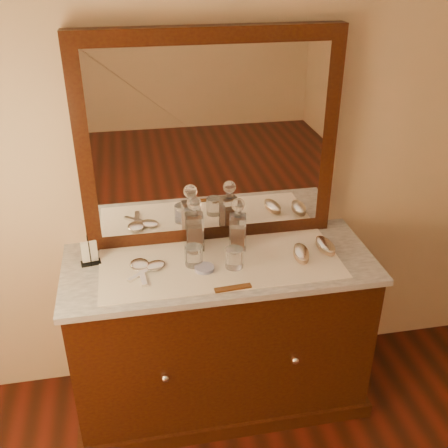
# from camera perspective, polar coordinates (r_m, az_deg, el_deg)

# --- Properties ---
(dresser_cabinet) EXTENTS (1.40, 0.55, 0.82)m
(dresser_cabinet) POSITION_cam_1_polar(r_m,az_deg,el_deg) (2.70, -0.41, -11.96)
(dresser_cabinet) COLOR black
(dresser_cabinet) RESTS_ON floor
(dresser_plinth) EXTENTS (1.46, 0.59, 0.08)m
(dresser_plinth) POSITION_cam_1_polar(r_m,az_deg,el_deg) (2.95, -0.38, -17.44)
(dresser_plinth) COLOR black
(dresser_plinth) RESTS_ON floor
(knob_left) EXTENTS (0.04, 0.04, 0.04)m
(knob_left) POSITION_cam_1_polar(r_m,az_deg,el_deg) (2.44, -6.37, -16.29)
(knob_left) COLOR silver
(knob_left) RESTS_ON dresser_cabinet
(knob_right) EXTENTS (0.04, 0.04, 0.04)m
(knob_right) POSITION_cam_1_polar(r_m,az_deg,el_deg) (2.53, 7.73, -14.44)
(knob_right) COLOR silver
(knob_right) RESTS_ON dresser_cabinet
(marble_top) EXTENTS (1.44, 0.59, 0.03)m
(marble_top) POSITION_cam_1_polar(r_m,az_deg,el_deg) (2.45, -0.44, -4.36)
(marble_top) COLOR silver
(marble_top) RESTS_ON dresser_cabinet
(mirror_frame) EXTENTS (1.20, 0.08, 1.00)m
(mirror_frame) POSITION_cam_1_polar(r_m,az_deg,el_deg) (2.44, -1.54, 9.00)
(mirror_frame) COLOR black
(mirror_frame) RESTS_ON marble_top
(mirror_glass) EXTENTS (1.06, 0.01, 0.86)m
(mirror_glass) POSITION_cam_1_polar(r_m,az_deg,el_deg) (2.40, -1.41, 8.74)
(mirror_glass) COLOR white
(mirror_glass) RESTS_ON marble_top
(lace_runner) EXTENTS (1.10, 0.45, 0.00)m
(lace_runner) POSITION_cam_1_polar(r_m,az_deg,el_deg) (2.42, -0.36, -4.28)
(lace_runner) COLOR white
(lace_runner) RESTS_ON marble_top
(pin_dish) EXTENTS (0.11, 0.11, 0.02)m
(pin_dish) POSITION_cam_1_polar(r_m,az_deg,el_deg) (2.37, -2.15, -4.82)
(pin_dish) COLOR white
(pin_dish) RESTS_ON lace_runner
(comb) EXTENTS (0.16, 0.04, 0.01)m
(comb) POSITION_cam_1_polar(r_m,az_deg,el_deg) (2.25, 0.98, -6.95)
(comb) COLOR brown
(comb) RESTS_ON lace_runner
(napkin_rack) EXTENTS (0.10, 0.07, 0.13)m
(napkin_rack) POSITION_cam_1_polar(r_m,az_deg,el_deg) (2.47, -14.37, -3.09)
(napkin_rack) COLOR black
(napkin_rack) RESTS_ON marble_top
(decanter_left) EXTENTS (0.09, 0.09, 0.27)m
(decanter_left) POSITION_cam_1_polar(r_m,az_deg,el_deg) (2.49, -3.19, -0.49)
(decanter_left) COLOR #8C3C14
(decanter_left) RESTS_ON lace_runner
(decanter_right) EXTENTS (0.09, 0.09, 0.26)m
(decanter_right) POSITION_cam_1_polar(r_m,az_deg,el_deg) (2.49, 1.49, -0.54)
(decanter_right) COLOR #8C3C14
(decanter_right) RESTS_ON lace_runner
(brush_near) EXTENTS (0.09, 0.17, 0.04)m
(brush_near) POSITION_cam_1_polar(r_m,az_deg,el_deg) (2.47, 8.37, -3.19)
(brush_near) COLOR #917259
(brush_near) RESTS_ON lace_runner
(brush_far) EXTENTS (0.08, 0.17, 0.04)m
(brush_far) POSITION_cam_1_polar(r_m,az_deg,el_deg) (2.55, 10.93, -2.34)
(brush_far) COLOR #917259
(brush_far) RESTS_ON lace_runner
(hand_mirror_outer) EXTENTS (0.10, 0.23, 0.02)m
(hand_mirror_outer) POSITION_cam_1_polar(r_m,az_deg,el_deg) (2.41, -9.09, -4.60)
(hand_mirror_outer) COLOR silver
(hand_mirror_outer) RESTS_ON lace_runner
(hand_mirror_inner) EXTENTS (0.20, 0.17, 0.02)m
(hand_mirror_inner) POSITION_cam_1_polar(r_m,az_deg,el_deg) (2.40, -7.76, -4.67)
(hand_mirror_inner) COLOR silver
(hand_mirror_inner) RESTS_ON lace_runner
(tumblers) EXTENTS (0.26, 0.13, 0.09)m
(tumblers) POSITION_cam_1_polar(r_m,az_deg,el_deg) (2.38, -1.10, -3.57)
(tumblers) COLOR white
(tumblers) RESTS_ON lace_runner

